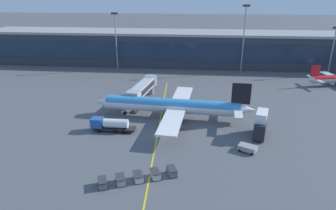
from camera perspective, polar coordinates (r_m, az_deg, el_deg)
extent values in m
plane|color=#515459|center=(72.94, -1.28, -5.69)|extent=(700.00, 700.00, 0.00)
cube|color=yellow|center=(74.83, -1.89, -4.96)|extent=(4.01, 79.93, 0.01)
cube|color=#2D333D|center=(138.90, 2.87, 10.36)|extent=(172.24, 18.62, 13.72)
cube|color=#1E2D42|center=(129.58, 2.66, 9.88)|extent=(167.07, 0.16, 7.69)
cube|color=#99999E|center=(137.70, 2.93, 13.37)|extent=(175.68, 19.00, 1.00)
cylinder|color=white|center=(80.90, 0.70, -0.19)|extent=(36.57, 6.41, 3.62)
cylinder|color=#388CD1|center=(80.78, 0.70, 0.02)|extent=(35.84, 6.21, 3.48)
cone|color=white|center=(86.01, -12.21, 0.64)|extent=(3.88, 3.71, 3.44)
cone|color=white|center=(80.20, 14.69, -0.84)|extent=(4.57, 3.40, 3.08)
cube|color=black|center=(78.62, 13.55, 2.06)|extent=(4.72, 0.72, 5.43)
cube|color=white|center=(76.59, 13.05, -1.60)|extent=(2.44, 5.93, 0.24)
cube|color=white|center=(83.32, 12.87, 0.30)|extent=(2.44, 5.93, 0.24)
cube|color=white|center=(72.19, 0.65, -3.17)|extent=(5.96, 15.61, 0.40)
cube|color=white|center=(89.57, 2.63, 1.76)|extent=(5.96, 15.61, 0.40)
cylinder|color=#939399|center=(75.35, 0.23, -3.16)|extent=(2.93, 2.20, 1.99)
cylinder|color=#939399|center=(87.58, 1.73, 0.41)|extent=(2.93, 2.20, 1.99)
cylinder|color=black|center=(84.97, -8.07, -1.49)|extent=(1.03, 0.48, 1.00)
cylinder|color=slate|center=(84.66, -8.10, -0.97)|extent=(0.20, 0.20, 1.65)
cylinder|color=black|center=(80.26, 2.04, -2.68)|extent=(1.03, 0.48, 1.00)
cylinder|color=slate|center=(79.93, 2.05, -2.14)|extent=(0.20, 0.20, 1.65)
cylinder|color=black|center=(83.22, 2.36, -1.78)|extent=(1.03, 0.48, 1.00)
cylinder|color=slate|center=(82.90, 2.36, -1.26)|extent=(0.20, 0.20, 1.65)
cube|color=#B2B7BC|center=(91.67, -4.75, 3.21)|extent=(5.41, 16.34, 2.80)
cube|color=#232328|center=(91.66, -4.73, 3.21)|extent=(5.14, 13.81, 1.54)
cube|color=#9EA3A8|center=(84.54, -6.51, 1.57)|extent=(4.05, 3.71, 2.94)
cylinder|color=#4C4C51|center=(85.62, -6.43, -0.37)|extent=(0.70, 0.70, 3.37)
cube|color=#262628|center=(86.19, -6.38, -1.32)|extent=(2.05, 2.05, 0.30)
cylinder|color=gray|center=(98.95, -3.25, 4.61)|extent=(3.90, 3.90, 3.08)
cylinder|color=gray|center=(99.87, -3.21, 2.92)|extent=(1.80, 1.80, 3.37)
cube|color=#232326|center=(75.75, -9.87, -4.32)|extent=(10.02, 2.56, 0.50)
cube|color=#26519E|center=(76.50, -13.11, -3.28)|extent=(2.82, 2.52, 2.50)
cube|color=black|center=(76.71, -14.03, -2.88)|extent=(0.17, 2.30, 1.12)
cylinder|color=silver|center=(75.11, -9.72, -3.40)|extent=(6.01, 2.24, 2.20)
cylinder|color=black|center=(75.94, -12.89, -4.70)|extent=(1.00, 0.36, 1.00)
cylinder|color=black|center=(77.97, -12.35, -3.95)|extent=(1.00, 0.36, 1.00)
cylinder|color=black|center=(74.75, -9.87, -4.89)|extent=(1.00, 0.36, 1.00)
cylinder|color=black|center=(76.81, -9.41, -4.12)|extent=(1.00, 0.36, 1.00)
cylinder|color=black|center=(74.23, -8.30, -4.99)|extent=(1.00, 0.36, 1.00)
cylinder|color=black|center=(76.30, -7.88, -4.21)|extent=(1.00, 0.36, 1.00)
cube|color=gray|center=(68.00, 14.67, -7.76)|extent=(4.43, 3.77, 1.10)
cube|color=black|center=(67.69, 15.45, -7.81)|extent=(2.12, 2.45, 0.33)
cylinder|color=black|center=(68.84, 15.96, -8.05)|extent=(0.65, 0.49, 0.60)
cylinder|color=black|center=(67.08, 15.42, -8.81)|extent=(0.65, 0.49, 0.60)
cylinder|color=black|center=(69.47, 13.86, -7.55)|extent=(0.65, 0.49, 0.60)
cylinder|color=black|center=(67.73, 13.27, -8.28)|extent=(0.65, 0.49, 0.60)
cube|color=black|center=(74.55, 16.88, -4.17)|extent=(4.25, 7.22, 3.80)
cube|color=silver|center=(73.68, 17.15, -1.95)|extent=(3.67, 5.55, 2.20)
cylinder|color=black|center=(73.18, 17.41, -6.39)|extent=(0.40, 0.65, 0.60)
cylinder|color=black|center=(73.29, 15.66, -6.14)|extent=(0.40, 0.65, 0.60)
cylinder|color=black|center=(77.47, 17.72, -4.84)|extent=(0.40, 0.65, 0.60)
cylinder|color=black|center=(77.56, 16.07, -4.61)|extent=(0.40, 0.65, 0.60)
cube|color=#595B60|center=(56.62, -12.17, -14.09)|extent=(2.36, 2.97, 1.10)
cube|color=#333338|center=(56.23, -12.23, -13.51)|extent=(2.41, 3.03, 0.10)
cylinder|color=black|center=(57.78, -12.98, -14.04)|extent=(0.25, 0.38, 0.36)
cylinder|color=black|center=(57.82, -11.46, -13.87)|extent=(0.25, 0.38, 0.36)
cylinder|color=black|center=(56.08, -12.82, -15.24)|extent=(0.25, 0.38, 0.36)
cylinder|color=black|center=(56.12, -11.24, -15.07)|extent=(0.25, 0.38, 0.36)
cube|color=gray|center=(56.80, -8.87, -13.71)|extent=(2.36, 2.97, 1.10)
cube|color=#333338|center=(56.41, -8.91, -13.13)|extent=(2.41, 3.03, 0.10)
cylinder|color=black|center=(57.91, -9.74, -13.67)|extent=(0.25, 0.38, 0.36)
cylinder|color=black|center=(58.03, -8.23, -13.49)|extent=(0.25, 0.38, 0.36)
cylinder|color=black|center=(56.22, -9.46, -14.86)|extent=(0.25, 0.38, 0.36)
cylinder|color=black|center=(56.34, -7.90, -14.66)|extent=(0.25, 0.38, 0.36)
cube|color=#B2B7BC|center=(57.16, -5.61, -13.29)|extent=(2.36, 2.97, 1.10)
cube|color=#333338|center=(56.77, -5.63, -12.70)|extent=(2.41, 3.03, 0.10)
cylinder|color=black|center=(58.22, -6.54, -13.27)|extent=(0.25, 0.38, 0.36)
cylinder|color=black|center=(58.43, -5.05, -13.07)|extent=(0.25, 0.38, 0.36)
cylinder|color=black|center=(56.54, -6.15, -14.43)|extent=(0.25, 0.38, 0.36)
cylinder|color=black|center=(56.75, -4.61, -14.21)|extent=(0.25, 0.38, 0.36)
cube|color=#B2B7BC|center=(57.69, -2.41, -12.83)|extent=(2.36, 2.97, 1.10)
cube|color=#333338|center=(57.31, -2.42, -12.25)|extent=(2.41, 3.03, 0.10)
cylinder|color=black|center=(58.70, -3.39, -12.83)|extent=(0.25, 0.38, 0.36)
cylinder|color=black|center=(58.99, -1.93, -12.62)|extent=(0.25, 0.38, 0.36)
cylinder|color=black|center=(57.03, -2.89, -13.96)|extent=(0.25, 0.38, 0.36)
cylinder|color=black|center=(57.33, -1.39, -13.73)|extent=(0.25, 0.38, 0.36)
cube|color=#595B60|center=(58.40, 0.71, -12.34)|extent=(2.36, 2.97, 1.10)
cube|color=#333338|center=(58.01, 0.71, -11.77)|extent=(2.41, 3.03, 0.10)
cylinder|color=black|center=(59.36, -0.31, -12.36)|extent=(0.25, 0.38, 0.36)
cylinder|color=black|center=(59.72, 1.11, -12.14)|extent=(0.25, 0.38, 0.36)
cylinder|color=black|center=(57.70, 0.28, -13.46)|extent=(0.25, 0.38, 0.36)
cylinder|color=black|center=(58.08, 1.74, -13.22)|extent=(0.25, 0.38, 0.36)
cone|color=silver|center=(118.26, 25.00, 4.36)|extent=(3.54, 2.86, 2.21)
cube|color=red|center=(118.36, 25.85, 5.75)|extent=(3.35, 1.00, 3.90)
cube|color=silver|center=(121.41, 25.20, 4.79)|extent=(2.23, 4.35, 0.16)
cube|color=silver|center=(117.25, 26.50, 4.05)|extent=(2.23, 4.35, 0.16)
cube|color=silver|center=(129.81, 27.98, 5.02)|extent=(5.31, 10.29, 0.26)
cylinder|color=#939399|center=(129.04, 28.58, 4.40)|extent=(2.27, 1.85, 1.43)
cylinder|color=black|center=(126.13, 28.94, 3.52)|extent=(0.70, 0.41, 0.66)
cylinder|color=slate|center=(125.99, 28.98, 3.77)|extent=(0.13, 0.13, 1.12)
cylinder|color=gray|center=(127.12, 13.91, 11.56)|extent=(0.44, 0.44, 25.94)
cube|color=#333338|center=(125.71, 14.47, 17.57)|extent=(2.80, 0.50, 0.80)
cylinder|color=gray|center=(136.93, 28.32, 8.65)|extent=(0.44, 0.44, 18.09)
cylinder|color=gray|center=(130.59, -9.66, 11.40)|extent=(0.44, 0.44, 22.68)
cube|color=#333338|center=(129.16, -9.99, 16.53)|extent=(2.80, 0.50, 0.80)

